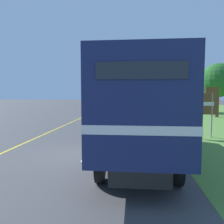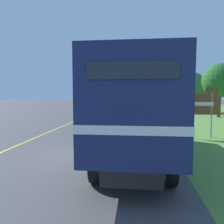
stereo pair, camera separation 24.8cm
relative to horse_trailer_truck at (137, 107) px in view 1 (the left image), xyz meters
name	(u,v)px [view 1 (the left image)]	position (x,y,z in m)	size (l,w,h in m)	color
ground_plane	(88,154)	(-2.05, 0.30, -2.02)	(200.00, 200.00, 0.00)	#444447
edge_line_yellow	(88,115)	(-5.75, 18.22, -2.02)	(0.12, 63.61, 0.01)	yellow
centre_dash_near	(89,153)	(-2.05, 0.53, -2.02)	(0.12, 2.60, 0.01)	white
centre_dash_mid_a	(107,129)	(-2.05, 7.13, -2.02)	(0.12, 2.60, 0.01)	white
centre_dash_mid_b	(115,119)	(-2.05, 13.73, -2.02)	(0.12, 2.60, 0.01)	white
centre_dash_far	(119,113)	(-2.05, 20.33, -2.02)	(0.12, 2.60, 0.01)	white
centre_dash_farthest	(122,110)	(-2.05, 26.93, -2.02)	(0.12, 2.60, 0.01)	white
horse_trailer_truck	(137,107)	(0.00, 0.00, 0.00)	(2.52, 8.79, 3.61)	black
lead_car_white	(100,108)	(-3.77, 15.04, -1.02)	(1.80, 4.08, 2.00)	black
lead_car_grey_ahead	(134,103)	(-0.05, 30.70, -1.06)	(1.80, 4.17, 1.89)	black
lead_car_silver_ahead	(116,102)	(-3.96, 39.99, -1.08)	(1.80, 3.93, 1.86)	black
highway_sign	(198,105)	(3.63, 4.55, -0.12)	(2.35, 0.09, 2.93)	#9E9EA3
roadside_tree_mid	(218,81)	(9.15, 16.78, 2.05)	(3.78, 3.78, 5.98)	brown
roadside_tree_far	(188,88)	(7.70, 24.04, 1.50)	(4.58, 4.58, 5.82)	brown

